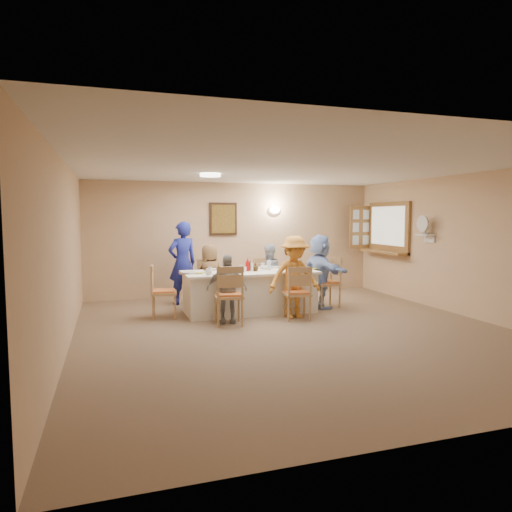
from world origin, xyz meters
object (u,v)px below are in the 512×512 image
object	(u,v)px
chair_back_left	(209,283)
chair_front_right	(297,292)
chair_back_right	(266,281)
diner_back_left	(210,276)
condiment_ketchup	(248,265)
dining_table	(250,292)
chair_left_end	(164,291)
diner_back_right	(268,274)
desk_fan	(424,227)
serving_hatch	(388,228)
diner_front_right	(294,277)
diner_right_end	(320,271)
caregiver	(183,263)
chair_front_left	(229,295)
diner_front_left	(227,289)
chair_right_end	(326,282)

from	to	relation	value
chair_back_left	chair_front_right	world-z (taller)	chair_front_right
chair_back_right	diner_back_left	distance (m)	1.22
chair_back_right	condiment_ketchup	bearing A→B (deg)	-135.51
dining_table	chair_back_right	world-z (taller)	chair_back_right
condiment_ketchup	chair_left_end	bearing A→B (deg)	-179.37
diner_back_left	diner_back_right	bearing A→B (deg)	173.50
desk_fan	serving_hatch	bearing A→B (deg)	85.34
serving_hatch	chair_back_left	size ratio (longest dim) A/B	1.64
desk_fan	diner_front_right	bearing A→B (deg)	-176.64
diner_right_end	chair_back_right	bearing A→B (deg)	40.65
chair_back_left	chair_back_right	size ratio (longest dim) A/B	1.01
caregiver	diner_front_right	bearing A→B (deg)	115.02
chair_back_left	serving_hatch	bearing A→B (deg)	5.33
diner_back_right	diner_front_right	bearing A→B (deg)	78.51
chair_back_right	condiment_ketchup	xyz separation A→B (m)	(-0.63, -0.78, 0.43)
desk_fan	chair_left_end	xyz separation A→B (m)	(-4.92, 0.52, -1.08)
chair_front_right	chair_front_left	bearing A→B (deg)	8.31
chair_back_right	diner_right_end	xyz separation A→B (m)	(0.82, -0.80, 0.26)
chair_front_left	caregiver	bearing A→B (deg)	-69.66
diner_front_left	caregiver	bearing A→B (deg)	113.96
chair_front_left	diner_back_right	world-z (taller)	diner_back_right
chair_back_left	diner_front_left	bearing A→B (deg)	-85.13
diner_back_right	chair_front_left	bearing A→B (deg)	39.47
desk_fan	chair_left_end	size ratio (longest dim) A/B	0.32
chair_back_left	chair_front_right	size ratio (longest dim) A/B	0.98
serving_hatch	diner_back_left	bearing A→B (deg)	-177.86
chair_front_left	desk_fan	bearing A→B (deg)	-168.59
serving_hatch	diner_right_end	world-z (taller)	serving_hatch
chair_front_left	chair_front_right	xyz separation A→B (m)	(1.20, 0.00, -0.03)
chair_back_left	caregiver	distance (m)	0.68
dining_table	chair_back_left	distance (m)	1.00
diner_front_right	chair_front_left	bearing A→B (deg)	-172.77
chair_back_left	diner_right_end	distance (m)	2.19
desk_fan	caregiver	distance (m)	4.78
chair_front_right	desk_fan	bearing A→B (deg)	-165.86
chair_back_left	diner_back_left	xyz separation A→B (m)	(-0.00, -0.12, 0.16)
serving_hatch	diner_front_right	size ratio (longest dim) A/B	1.05
diner_back_left	diner_right_end	bearing A→B (deg)	154.89
chair_back_right	caregiver	xyz separation A→B (m)	(-1.65, 0.35, 0.38)
chair_back_left	caregiver	world-z (taller)	caregiver
chair_right_end	diner_back_right	xyz separation A→B (m)	(-0.95, 0.68, 0.12)
chair_right_end	diner_front_left	size ratio (longest dim) A/B	0.85
chair_front_left	diner_right_end	size ratio (longest dim) A/B	0.69
serving_hatch	chair_left_end	size ratio (longest dim) A/B	1.61
chair_right_end	diner_front_left	xyz separation A→B (m)	(-2.15, -0.68, 0.08)
chair_back_left	diner_right_end	xyz separation A→B (m)	(2.02, -0.80, 0.25)
chair_left_end	condiment_ketchup	size ratio (longest dim) A/B	3.86
diner_back_left	diner_back_right	size ratio (longest dim) A/B	1.02
caregiver	diner_front_left	bearing A→B (deg)	86.79
diner_front_left	desk_fan	bearing A→B (deg)	12.49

